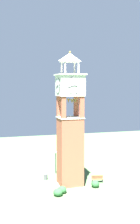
# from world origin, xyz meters

# --- Properties ---
(ground) EXTENTS (80.00, 80.00, 0.00)m
(ground) POSITION_xyz_m (0.00, 0.00, 0.00)
(ground) COLOR #476B3D
(clock_tower) EXTENTS (3.56, 3.56, 17.92)m
(clock_tower) POSITION_xyz_m (-0.00, -0.00, 7.53)
(clock_tower) COLOR #9E4C38
(clock_tower) RESTS_ON ground
(park_bench) EXTENTS (0.75, 1.66, 0.95)m
(park_bench) POSITION_xyz_m (0.71, -4.20, 0.48)
(park_bench) COLOR brown
(park_bench) RESTS_ON ground
(lamp_post) EXTENTS (0.36, 0.36, 3.48)m
(lamp_post) POSITION_xyz_m (6.45, 0.47, 2.44)
(lamp_post) COLOR black
(lamp_post) RESTS_ON ground
(trash_bin) EXTENTS (0.52, 0.52, 0.80)m
(trash_bin) POSITION_xyz_m (3.87, 2.55, 0.40)
(trash_bin) COLOR #4C4C51
(trash_bin) RESTS_ON ground
(shrub_near_entry) EXTENTS (1.06, 1.06, 0.94)m
(shrub_near_entry) POSITION_xyz_m (-1.09, -3.20, 0.47)
(shrub_near_entry) COLOR #28562D
(shrub_near_entry) RESTS_ON ground
(shrub_left_of_tower) EXTENTS (1.15, 1.15, 0.93)m
(shrub_left_of_tower) POSITION_xyz_m (-2.59, 2.27, 0.46)
(shrub_left_of_tower) COLOR #28562D
(shrub_left_of_tower) RESTS_ON ground
(shrub_behind_bench) EXTENTS (1.15, 1.15, 0.91)m
(shrub_behind_bench) POSITION_xyz_m (-1.85, 1.56, 0.46)
(shrub_behind_bench) COLOR #28562D
(shrub_behind_bench) RESTS_ON ground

